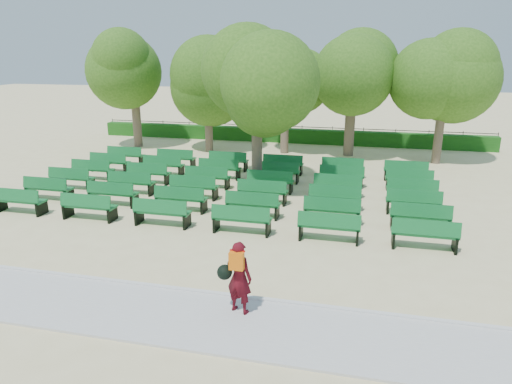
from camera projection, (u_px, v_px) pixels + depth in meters
ground at (224, 209)px, 17.45m from camera, size 120.00×120.00×0.00m
paving at (130, 311)px, 10.56m from camera, size 30.00×2.20×0.06m
curb at (152, 286)px, 11.62m from camera, size 30.00×0.12×0.10m
hedge at (286, 135)px, 30.34m from camera, size 26.00×0.70×0.90m
fence at (287, 141)px, 30.84m from camera, size 26.00×0.10×1.02m
tree_line at (274, 155)px, 26.75m from camera, size 21.80×6.80×7.04m
bench_array at (234, 192)px, 19.21m from camera, size 1.99×0.69×1.24m
tree_among at (257, 91)px, 18.88m from camera, size 4.28×4.28×6.18m
person at (238, 276)px, 10.22m from camera, size 0.85×0.57×1.73m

